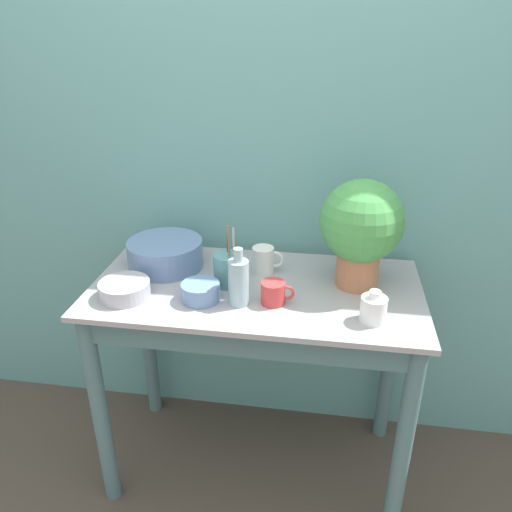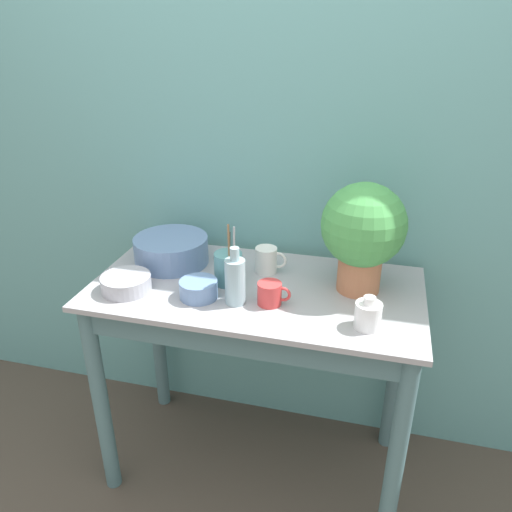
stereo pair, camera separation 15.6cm
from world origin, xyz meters
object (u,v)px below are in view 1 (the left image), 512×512
Objects in this scene: bottle_tall at (239,281)px; mug_red at (274,293)px; bowl_small_steel at (125,289)px; bowl_small_blue at (201,292)px; potted_plant at (361,226)px; bottle_short at (373,309)px; bowl_wash_large at (165,254)px; utensil_cup at (228,269)px; mug_white at (264,260)px.

bottle_tall reaches higher than mug_red.
bowl_small_blue is (0.26, 0.02, 0.00)m from bowl_small_steel.
potted_plant reaches higher than bottle_short.
bowl_wash_large is at bearing 176.97° from potted_plant.
potted_plant is at bearing 14.96° from bowl_small_steel.
bottle_short is 0.45× the size of utensil_cup.
bowl_wash_large is 0.50m from mug_red.
bowl_small_blue is at bearing -49.41° from bowl_wash_large.
potted_plant is 2.96× the size of bowl_small_blue.
mug_white is (-0.39, 0.29, 0.00)m from bottle_short.
bowl_small_blue is (0.20, -0.23, -0.02)m from bowl_wash_large.
mug_red reaches higher than bowl_small_blue.
bowl_small_blue is at bearing -159.91° from potted_plant.
bottle_short is 0.33m from mug_red.
mug_red is (-0.32, 0.06, -0.01)m from bottle_short.
mug_red is at bearing 169.14° from bottle_short.
bottle_short is (0.05, -0.24, -0.18)m from potted_plant.
bottle_short is at bearing -4.47° from bowl_small_blue.
bowl_wash_large is at bearing 75.18° from bowl_small_steel.
potted_plant is 0.84m from bowl_small_steel.
mug_white is at bearing 47.11° from utensil_cup.
bowl_wash_large is 0.31m from bowl_small_blue.
potted_plant is 1.63× the size of utensil_cup.
bowl_small_blue is 0.15m from utensil_cup.
bowl_small_steel is (-0.40, -0.01, -0.06)m from bottle_tall.
potted_plant is at bearing -3.03° from bowl_wash_large.
potted_plant is 0.46m from bottle_tall.
potted_plant reaches higher than bottle_tall.
mug_white is 0.17m from utensil_cup.
bowl_small_blue is at bearing 4.03° from bowl_small_steel.
bottle_tall reaches higher than bowl_wash_large.
potted_plant is 0.38m from mug_red.
bowl_wash_large reaches higher than bowl_small_steel.
bottle_short is at bearing -36.65° from mug_white.
bottle_tall is 1.79× the size of mug_red.
potted_plant reaches higher than mug_red.
mug_white is 0.68× the size of bowl_small_steel.
bowl_wash_large is at bearing 144.65° from bottle_tall.
utensil_cup is at bearing 161.48° from bottle_short.
potted_plant is 3.43× the size of mug_red.
bowl_wash_large is at bearing -177.87° from mug_white.
potted_plant is at bearing 32.17° from mug_red.
bowl_small_blue is (-0.18, -0.25, -0.02)m from mug_white.
mug_white is at bearing 78.71° from bottle_tall.
bowl_wash_large is at bearing 160.30° from bottle_short.
bowl_wash_large is 1.41× the size of bottle_tall.
bowl_wash_large is at bearing 158.12° from utensil_cup.
mug_white is at bearing 30.57° from bowl_small_steel.
bowl_wash_large is 0.26m from bowl_small_steel.
mug_red is 0.47× the size of utensil_cup.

